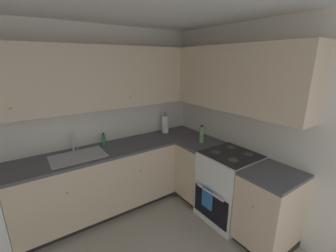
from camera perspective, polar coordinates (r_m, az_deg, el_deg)
The scene contains 14 objects.
wall_back at distance 3.12m, azimuth -27.42°, elevation 0.02°, with size 4.18×0.05×2.46m, color silver.
wall_right at distance 2.89m, azimuth 23.84°, elevation -0.74°, with size 0.05×3.23×2.46m, color silver.
lower_cabinets_back at distance 3.20m, azimuth -17.02°, elevation -13.89°, with size 2.05×0.62×0.86m.
countertop_back at distance 3.00m, azimuth -17.76°, elevation -6.57°, with size 3.25×0.60×0.04m, color #4C4C51.
lower_cabinets_right at distance 3.04m, azimuth 16.12°, elevation -15.54°, with size 0.62×1.56×0.86m.
countertop_right at distance 2.83m, azimuth 16.80°, elevation -7.89°, with size 0.60×1.56×0.03m.
oven_range at distance 3.07m, azimuth 15.38°, elevation -14.62°, with size 0.68×0.62×1.05m.
upper_cabinets_back at distance 2.88m, azimuth -23.33°, elevation 11.04°, with size 2.93×0.34×0.77m.
upper_cabinets_right at distance 2.93m, azimuth 14.66°, elevation 11.90°, with size 0.32×2.11×0.77m.
sink at distance 2.93m, azimuth -22.02°, elevation -8.04°, with size 0.63×0.40×0.10m.
faucet at distance 3.06m, azimuth -23.20°, elevation -3.48°, with size 0.07×0.16×0.24m.
soap_bottle at distance 3.17m, azimuth -16.19°, elevation -3.37°, with size 0.05×0.05×0.17m.
paper_towel_roll at distance 3.55m, azimuth -0.74°, elevation 0.53°, with size 0.11×0.11×0.34m.
oil_bottle at distance 3.15m, azimuth 8.61°, elevation -2.14°, with size 0.06×0.06×0.25m.
Camera 1 is at (-0.32, -1.41, 2.01)m, focal length 23.72 mm.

